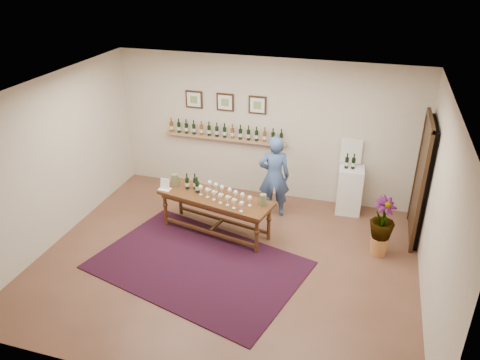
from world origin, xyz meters
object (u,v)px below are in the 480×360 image
(display_pedestal, at_px, (350,190))
(person, at_px, (274,176))
(tasting_table, at_px, (215,202))
(potted_plant, at_px, (382,227))

(display_pedestal, distance_m, person, 1.49)
(tasting_table, bearing_deg, potted_plant, 14.82)
(potted_plant, bearing_deg, person, 158.46)
(display_pedestal, distance_m, potted_plant, 1.43)
(display_pedestal, bearing_deg, tasting_table, -146.78)
(potted_plant, xyz_separation_m, person, (-1.97, 0.78, 0.27))
(person, bearing_deg, tasting_table, 33.98)
(display_pedestal, relative_size, potted_plant, 1.01)
(tasting_table, distance_m, display_pedestal, 2.62)
(tasting_table, height_order, display_pedestal, display_pedestal)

